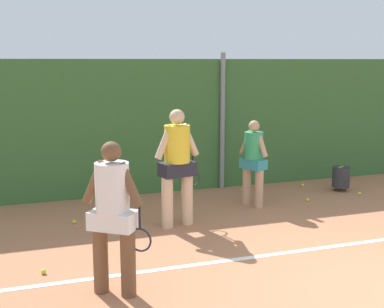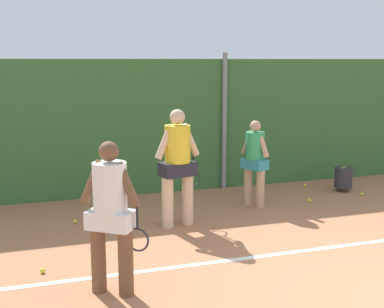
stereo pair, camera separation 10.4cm
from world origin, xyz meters
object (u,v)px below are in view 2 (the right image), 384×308
(player_backcourt_far, at_px, (255,158))
(ball_hopper, at_px, (343,177))
(player_foreground_near, at_px, (111,210))
(tennis_ball_6, at_px, (42,271))
(tennis_ball_2, at_px, (244,190))
(tennis_ball_11, at_px, (305,185))
(tennis_ball_10, at_px, (75,221))
(tennis_ball_12, at_px, (362,194))
(tennis_ball_4, at_px, (309,200))
(player_midcourt, at_px, (178,161))

(player_backcourt_far, bearing_deg, ball_hopper, 78.08)
(player_foreground_near, bearing_deg, tennis_ball_6, 168.49)
(player_backcourt_far, xyz_separation_m, ball_hopper, (2.21, 0.41, -0.61))
(tennis_ball_2, relative_size, tennis_ball_11, 1.00)
(tennis_ball_6, relative_size, tennis_ball_10, 1.00)
(tennis_ball_2, bearing_deg, tennis_ball_6, -143.89)
(tennis_ball_12, bearing_deg, player_backcourt_far, 179.32)
(player_backcourt_far, bearing_deg, tennis_ball_12, 66.88)
(tennis_ball_4, xyz_separation_m, tennis_ball_12, (1.24, 0.08, 0.00))
(tennis_ball_2, bearing_deg, player_foreground_near, -131.07)
(player_backcourt_far, height_order, tennis_ball_6, player_backcourt_far)
(ball_hopper, distance_m, tennis_ball_11, 0.84)
(tennis_ball_10, bearing_deg, tennis_ball_4, -0.68)
(player_midcourt, height_order, tennis_ball_10, player_midcourt)
(player_foreground_near, xyz_separation_m, tennis_ball_2, (3.36, 3.85, -0.97))
(ball_hopper, height_order, tennis_ball_10, ball_hopper)
(player_midcourt, bearing_deg, tennis_ball_11, 13.91)
(ball_hopper, xyz_separation_m, tennis_ball_4, (-1.09, -0.52, -0.26))
(tennis_ball_4, bearing_deg, tennis_ball_2, 127.82)
(player_midcourt, xyz_separation_m, tennis_ball_2, (1.93, 1.70, -1.04))
(tennis_ball_2, distance_m, tennis_ball_12, 2.34)
(player_midcourt, xyz_separation_m, tennis_ball_6, (-2.19, -1.31, -1.04))
(tennis_ball_11, relative_size, tennis_ball_12, 1.00)
(player_backcourt_far, distance_m, tennis_ball_6, 4.44)
(tennis_ball_11, bearing_deg, tennis_ball_2, 178.44)
(player_foreground_near, relative_size, tennis_ball_6, 27.18)
(player_foreground_near, relative_size, tennis_ball_11, 27.18)
(player_foreground_near, height_order, player_backcourt_far, player_foreground_near)
(player_foreground_near, height_order, tennis_ball_2, player_foreground_near)
(player_backcourt_far, bearing_deg, tennis_ball_4, 62.08)
(tennis_ball_10, bearing_deg, tennis_ball_6, -106.76)
(player_foreground_near, height_order, tennis_ball_4, player_foreground_near)
(ball_hopper, height_order, tennis_ball_6, ball_hopper)
(tennis_ball_6, distance_m, tennis_ball_10, 2.04)
(tennis_ball_2, bearing_deg, tennis_ball_11, -1.56)
(player_midcourt, relative_size, tennis_ball_10, 29.00)
(ball_hopper, distance_m, tennis_ball_6, 6.55)
(player_midcourt, bearing_deg, player_backcourt_far, 9.82)
(player_midcourt, distance_m, tennis_ball_10, 2.02)
(player_foreground_near, relative_size, player_midcourt, 0.94)
(player_foreground_near, xyz_separation_m, tennis_ball_6, (-0.77, 0.84, -0.97))
(player_foreground_near, height_order, ball_hopper, player_foreground_near)
(tennis_ball_2, height_order, tennis_ball_12, same)
(player_backcourt_far, distance_m, tennis_ball_2, 1.35)
(ball_hopper, distance_m, tennis_ball_4, 1.24)
(tennis_ball_2, xyz_separation_m, tennis_ball_12, (2.10, -1.03, 0.00))
(tennis_ball_11, bearing_deg, player_backcourt_far, -149.51)
(player_foreground_near, relative_size, tennis_ball_12, 27.18)
(player_foreground_near, xyz_separation_m, player_backcourt_far, (3.10, 2.85, -0.11))
(tennis_ball_10, bearing_deg, player_foreground_near, -86.36)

